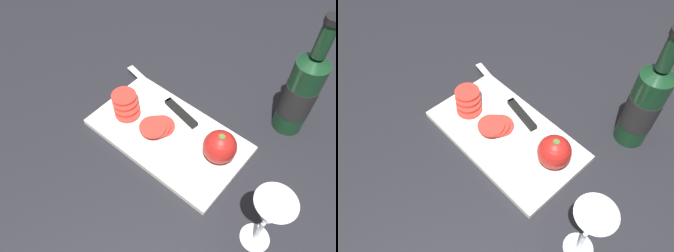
% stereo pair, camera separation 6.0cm
% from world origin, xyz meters
% --- Properties ---
extents(ground_plane, '(3.00, 3.00, 0.00)m').
position_xyz_m(ground_plane, '(0.00, 0.00, 0.00)').
color(ground_plane, black).
extents(cutting_board, '(0.39, 0.22, 0.02)m').
position_xyz_m(cutting_board, '(0.03, 0.02, 0.01)').
color(cutting_board, silver).
rests_on(cutting_board, ground_plane).
extents(wine_bottle, '(0.08, 0.08, 0.33)m').
position_xyz_m(wine_bottle, '(-0.19, -0.22, 0.12)').
color(wine_bottle, '#14381E').
rests_on(wine_bottle, ground_plane).
extents(wine_glass, '(0.08, 0.08, 0.18)m').
position_xyz_m(wine_glass, '(-0.28, 0.10, 0.12)').
color(wine_glass, silver).
rests_on(wine_glass, ground_plane).
extents(whole_tomato, '(0.08, 0.08, 0.08)m').
position_xyz_m(whole_tomato, '(-0.11, -0.01, 0.06)').
color(whole_tomato, red).
rests_on(whole_tomato, cutting_board).
extents(knife, '(0.29, 0.07, 0.01)m').
position_xyz_m(knife, '(0.07, -0.06, 0.02)').
color(knife, silver).
rests_on(knife, cutting_board).
extents(tomato_slice_stack_near, '(0.08, 0.09, 0.02)m').
position_xyz_m(tomato_slice_stack_near, '(0.06, 0.03, 0.03)').
color(tomato_slice_stack_near, red).
rests_on(tomato_slice_stack_near, cutting_board).
extents(tomato_slice_stack_far, '(0.10, 0.09, 0.03)m').
position_xyz_m(tomato_slice_stack_far, '(0.17, 0.03, 0.03)').
color(tomato_slice_stack_far, red).
rests_on(tomato_slice_stack_far, cutting_board).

